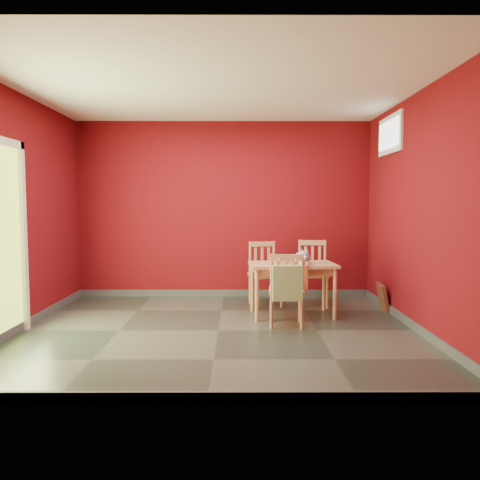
{
  "coord_description": "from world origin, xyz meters",
  "views": [
    {
      "loc": [
        0.23,
        -5.23,
        1.44
      ],
      "look_at": [
        0.25,
        0.45,
        1.0
      ],
      "focal_mm": 35.0,
      "sensor_mm": 36.0,
      "label": 1
    }
  ],
  "objects_px": {
    "tote_bag": "(287,283)",
    "picture_frame": "(383,297)",
    "chair_far_left": "(265,273)",
    "cat": "(302,255)",
    "dining_table": "(292,270)",
    "chair_far_right": "(313,272)",
    "chair_near": "(286,289)"
  },
  "relations": [
    {
      "from": "tote_bag",
      "to": "picture_frame",
      "type": "height_order",
      "value": "tote_bag"
    },
    {
      "from": "chair_far_left",
      "to": "tote_bag",
      "type": "relative_size",
      "value": 1.93
    },
    {
      "from": "cat",
      "to": "picture_frame",
      "type": "bearing_deg",
      "value": 33.04
    },
    {
      "from": "dining_table",
      "to": "cat",
      "type": "bearing_deg",
      "value": -16.09
    },
    {
      "from": "chair_far_right",
      "to": "picture_frame",
      "type": "bearing_deg",
      "value": -22.79
    },
    {
      "from": "chair_near",
      "to": "tote_bag",
      "type": "bearing_deg",
      "value": -92.53
    },
    {
      "from": "chair_far_left",
      "to": "dining_table",
      "type": "bearing_deg",
      "value": -64.09
    },
    {
      "from": "dining_table",
      "to": "tote_bag",
      "type": "distance_m",
      "value": 0.77
    },
    {
      "from": "chair_near",
      "to": "cat",
      "type": "height_order",
      "value": "cat"
    },
    {
      "from": "chair_far_left",
      "to": "chair_far_right",
      "type": "relative_size",
      "value": 0.98
    },
    {
      "from": "picture_frame",
      "to": "chair_near",
      "type": "bearing_deg",
      "value": -149.05
    },
    {
      "from": "chair_far_left",
      "to": "picture_frame",
      "type": "bearing_deg",
      "value": -12.89
    },
    {
      "from": "chair_far_right",
      "to": "chair_near",
      "type": "distance_m",
      "value": 1.31
    },
    {
      "from": "dining_table",
      "to": "picture_frame",
      "type": "xyz_separation_m",
      "value": [
        1.26,
        0.29,
        -0.41
      ]
    },
    {
      "from": "chair_near",
      "to": "tote_bag",
      "type": "height_order",
      "value": "chair_near"
    },
    {
      "from": "dining_table",
      "to": "cat",
      "type": "height_order",
      "value": "cat"
    },
    {
      "from": "chair_far_left",
      "to": "tote_bag",
      "type": "bearing_deg",
      "value": -82.85
    },
    {
      "from": "picture_frame",
      "to": "dining_table",
      "type": "bearing_deg",
      "value": -166.93
    },
    {
      "from": "chair_far_left",
      "to": "chair_far_right",
      "type": "distance_m",
      "value": 0.69
    },
    {
      "from": "chair_far_right",
      "to": "chair_far_left",
      "type": "bearing_deg",
      "value": -178.95
    },
    {
      "from": "chair_far_left",
      "to": "tote_bag",
      "type": "height_order",
      "value": "chair_far_left"
    },
    {
      "from": "chair_near",
      "to": "picture_frame",
      "type": "relative_size",
      "value": 2.39
    },
    {
      "from": "tote_bag",
      "to": "cat",
      "type": "relative_size",
      "value": 1.09
    },
    {
      "from": "dining_table",
      "to": "chair_far_right",
      "type": "xyz_separation_m",
      "value": [
        0.37,
        0.67,
        -0.12
      ]
    },
    {
      "from": "dining_table",
      "to": "chair_near",
      "type": "bearing_deg",
      "value": -103.65
    },
    {
      "from": "chair_near",
      "to": "cat",
      "type": "bearing_deg",
      "value": 63.49
    },
    {
      "from": "chair_near",
      "to": "tote_bag",
      "type": "xyz_separation_m",
      "value": [
        -0.01,
        -0.21,
        0.11
      ]
    },
    {
      "from": "dining_table",
      "to": "chair_near",
      "type": "xyz_separation_m",
      "value": [
        -0.13,
        -0.54,
        -0.15
      ]
    },
    {
      "from": "tote_bag",
      "to": "picture_frame",
      "type": "distance_m",
      "value": 1.79
    },
    {
      "from": "picture_frame",
      "to": "tote_bag",
      "type": "bearing_deg",
      "value": -143.25
    },
    {
      "from": "dining_table",
      "to": "tote_bag",
      "type": "xyz_separation_m",
      "value": [
        -0.14,
        -0.76,
        -0.04
      ]
    },
    {
      "from": "chair_far_right",
      "to": "cat",
      "type": "height_order",
      "value": "chair_far_right"
    }
  ]
}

